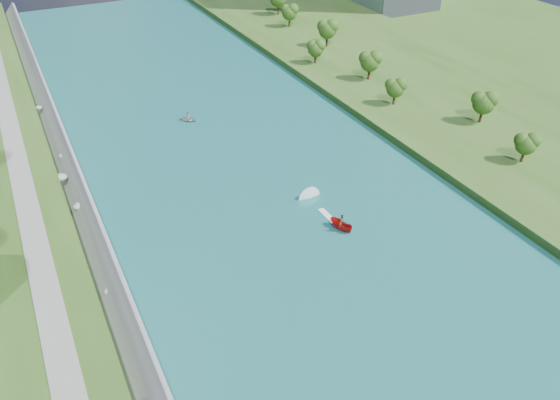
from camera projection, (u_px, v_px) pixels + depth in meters
ground at (313, 251)px, 72.50m from camera, size 260.00×260.00×0.00m
river_water at (251, 179)px, 87.21m from camera, size 55.00×240.00×0.10m
berm_east at (484, 115)px, 105.43m from camera, size 44.00×240.00×1.50m
riprap_bank at (84, 217)px, 75.65m from camera, size 4.09×236.00×4.05m
riverside_path at (29, 216)px, 73.03m from camera, size 3.00×200.00×0.10m
trees_east at (394, 70)px, 113.29m from camera, size 15.70×144.28×8.64m
motorboat at (334, 218)px, 77.40m from camera, size 3.60×18.78×2.02m
raft at (188, 119)px, 104.53m from camera, size 3.97×4.04×1.73m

